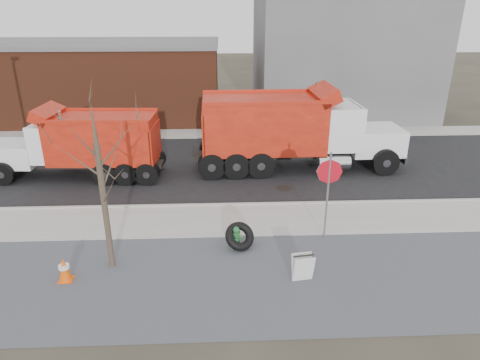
{
  "coord_description": "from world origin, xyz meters",
  "views": [
    {
      "loc": [
        0.3,
        -14.1,
        7.59
      ],
      "look_at": [
        0.95,
        0.91,
        1.4
      ],
      "focal_mm": 32.0,
      "sensor_mm": 36.0,
      "label": 1
    }
  ],
  "objects_px": {
    "truck_tire": "(240,236)",
    "sandwich_board": "(303,268)",
    "fire_hydrant": "(236,238)",
    "dump_truck_red_a": "(292,128)",
    "stop_sign": "(329,182)",
    "dump_truck_red_b": "(83,142)"
  },
  "relations": [
    {
      "from": "dump_truck_red_a",
      "to": "dump_truck_red_b",
      "type": "height_order",
      "value": "dump_truck_red_a"
    },
    {
      "from": "sandwich_board",
      "to": "stop_sign",
      "type": "bearing_deg",
      "value": 55.71
    },
    {
      "from": "fire_hydrant",
      "to": "sandwich_board",
      "type": "height_order",
      "value": "sandwich_board"
    },
    {
      "from": "stop_sign",
      "to": "sandwich_board",
      "type": "height_order",
      "value": "stop_sign"
    },
    {
      "from": "truck_tire",
      "to": "sandwich_board",
      "type": "distance_m",
      "value": 2.62
    },
    {
      "from": "dump_truck_red_b",
      "to": "fire_hydrant",
      "type": "bearing_deg",
      "value": 138.16
    },
    {
      "from": "dump_truck_red_b",
      "to": "stop_sign",
      "type": "bearing_deg",
      "value": 150.91
    },
    {
      "from": "sandwich_board",
      "to": "dump_truck_red_a",
      "type": "distance_m",
      "value": 9.56
    },
    {
      "from": "sandwich_board",
      "to": "dump_truck_red_a",
      "type": "height_order",
      "value": "dump_truck_red_a"
    },
    {
      "from": "truck_tire",
      "to": "dump_truck_red_a",
      "type": "height_order",
      "value": "dump_truck_red_a"
    },
    {
      "from": "sandwich_board",
      "to": "dump_truck_red_b",
      "type": "relative_size",
      "value": 0.11
    },
    {
      "from": "stop_sign",
      "to": "sandwich_board",
      "type": "distance_m",
      "value": 3.25
    },
    {
      "from": "stop_sign",
      "to": "dump_truck_red_b",
      "type": "bearing_deg",
      "value": 172.93
    },
    {
      "from": "truck_tire",
      "to": "sandwich_board",
      "type": "relative_size",
      "value": 1.5
    },
    {
      "from": "dump_truck_red_a",
      "to": "sandwich_board",
      "type": "bearing_deg",
      "value": -97.96
    },
    {
      "from": "fire_hydrant",
      "to": "truck_tire",
      "type": "height_order",
      "value": "truck_tire"
    },
    {
      "from": "fire_hydrant",
      "to": "truck_tire",
      "type": "bearing_deg",
      "value": -5.07
    },
    {
      "from": "truck_tire",
      "to": "sandwich_board",
      "type": "xyz_separation_m",
      "value": [
        1.77,
        -1.93,
        0.01
      ]
    },
    {
      "from": "fire_hydrant",
      "to": "dump_truck_red_a",
      "type": "xyz_separation_m",
      "value": [
        2.95,
        7.42,
        1.7
      ]
    },
    {
      "from": "sandwich_board",
      "to": "dump_truck_red_b",
      "type": "height_order",
      "value": "dump_truck_red_b"
    },
    {
      "from": "fire_hydrant",
      "to": "dump_truck_red_b",
      "type": "bearing_deg",
      "value": 139.25
    },
    {
      "from": "stop_sign",
      "to": "dump_truck_red_b",
      "type": "distance_m",
      "value": 11.69
    }
  ]
}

